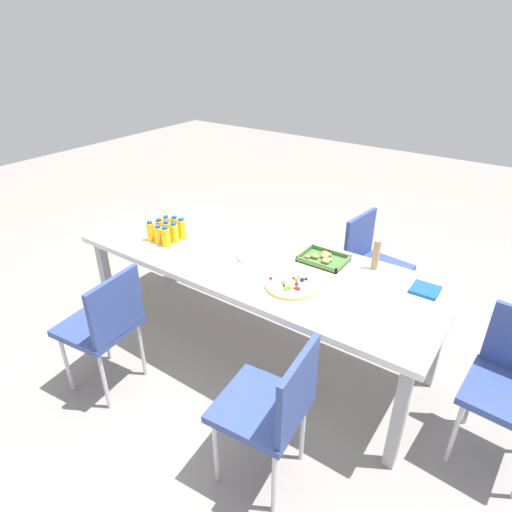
% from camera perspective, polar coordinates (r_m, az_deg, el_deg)
% --- Properties ---
extents(ground_plane, '(12.00, 12.00, 0.00)m').
position_cam_1_polar(ground_plane, '(3.17, -0.17, -11.91)').
color(ground_plane, gray).
extents(party_table, '(2.39, 0.87, 0.72)m').
position_cam_1_polar(party_table, '(2.79, -0.19, -1.43)').
color(party_table, silver).
rests_on(party_table, ground_plane).
extents(chair_far_right, '(0.45, 0.45, 0.83)m').
position_cam_1_polar(chair_far_right, '(3.32, 14.99, -0.49)').
color(chair_far_right, '#33478C').
rests_on(chair_far_right, ground_plane).
extents(chair_near_right, '(0.44, 0.44, 0.83)m').
position_cam_1_polar(chair_near_right, '(2.10, 2.34, -19.04)').
color(chair_near_right, '#33478C').
rests_on(chair_near_right, ground_plane).
extents(chair_near_left, '(0.44, 0.44, 0.83)m').
position_cam_1_polar(chair_near_left, '(2.72, -19.32, -8.23)').
color(chair_near_left, '#33478C').
rests_on(chair_near_left, ground_plane).
extents(juice_bottle_0, '(0.06, 0.06, 0.14)m').
position_cam_1_polar(juice_bottle_0, '(3.06, -13.77, 3.18)').
color(juice_bottle_0, '#F9AE14').
rests_on(juice_bottle_0, party_table).
extents(juice_bottle_1, '(0.06, 0.06, 0.13)m').
position_cam_1_polar(juice_bottle_1, '(3.01, -12.73, 2.74)').
color(juice_bottle_1, '#FAAF14').
rests_on(juice_bottle_1, party_table).
extents(juice_bottle_2, '(0.06, 0.06, 0.14)m').
position_cam_1_polar(juice_bottle_2, '(2.96, -11.82, 2.50)').
color(juice_bottle_2, '#F9AB14').
rests_on(juice_bottle_2, party_table).
extents(juice_bottle_3, '(0.06, 0.06, 0.13)m').
position_cam_1_polar(juice_bottle_3, '(3.10, -12.62, 3.62)').
color(juice_bottle_3, '#F9AB14').
rests_on(juice_bottle_3, party_table).
extents(juice_bottle_4, '(0.06, 0.06, 0.13)m').
position_cam_1_polar(juice_bottle_4, '(3.05, -11.71, 3.29)').
color(juice_bottle_4, '#FBAE14').
rests_on(juice_bottle_4, party_table).
extents(juice_bottle_5, '(0.06, 0.06, 0.14)m').
position_cam_1_polar(juice_bottle_5, '(3.00, -10.74, 3.01)').
color(juice_bottle_5, '#F9AC14').
rests_on(juice_bottle_5, party_table).
extents(juice_bottle_6, '(0.05, 0.05, 0.13)m').
position_cam_1_polar(juice_bottle_6, '(3.15, -11.73, 4.07)').
color(juice_bottle_6, '#FAAF14').
rests_on(juice_bottle_6, party_table).
extents(juice_bottle_7, '(0.06, 0.06, 0.15)m').
position_cam_1_polar(juice_bottle_7, '(3.10, -10.67, 3.88)').
color(juice_bottle_7, '#F9AC14').
rests_on(juice_bottle_7, party_table).
extents(juice_bottle_8, '(0.06, 0.06, 0.15)m').
position_cam_1_polar(juice_bottle_8, '(3.04, -9.76, 3.57)').
color(juice_bottle_8, '#F9AF14').
rests_on(juice_bottle_8, party_table).
extents(fruit_pizza, '(0.31, 0.31, 0.05)m').
position_cam_1_polar(fruit_pizza, '(2.47, 4.68, -3.79)').
color(fruit_pizza, tan).
rests_on(fruit_pizza, party_table).
extents(snack_tray, '(0.29, 0.22, 0.04)m').
position_cam_1_polar(snack_tray, '(2.76, 8.88, -0.36)').
color(snack_tray, '#477238').
rests_on(snack_tray, party_table).
extents(plate_stack, '(0.20, 0.20, 0.03)m').
position_cam_1_polar(plate_stack, '(2.76, -0.43, 0.08)').
color(plate_stack, silver).
rests_on(plate_stack, party_table).
extents(napkin_stack, '(0.15, 0.15, 0.02)m').
position_cam_1_polar(napkin_stack, '(2.61, 21.47, -4.17)').
color(napkin_stack, '#194CA5').
rests_on(napkin_stack, party_table).
extents(cardboard_tube, '(0.04, 0.04, 0.19)m').
position_cam_1_polar(cardboard_tube, '(2.70, 15.58, 0.16)').
color(cardboard_tube, '#9E7A56').
rests_on(cardboard_tube, party_table).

